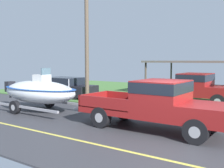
# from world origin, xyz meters

# --- Properties ---
(pickup_truck_towing) EXTENTS (5.76, 1.99, 1.85)m
(pickup_truck_towing) POSITION_xyz_m (-0.77, 0.79, 1.03)
(pickup_truck_towing) COLOR maroon
(pickup_truck_towing) RESTS_ON ground
(boat_on_trailer) EXTENTS (5.86, 2.41, 2.20)m
(boat_on_trailer) POSITION_xyz_m (-7.37, 0.79, 1.01)
(boat_on_trailer) COLOR gray
(boat_on_trailer) RESTS_ON ground
(parked_pickup_background) EXTENTS (5.69, 2.15, 1.81)m
(parked_pickup_background) POSITION_xyz_m (-1.69, 7.52, 1.02)
(parked_pickup_background) COLOR maroon
(parked_pickup_background) RESTS_ON ground
(parked_sedan_near) EXTENTS (4.31, 1.84, 1.38)m
(parked_sedan_near) POSITION_xyz_m (-10.05, 5.43, 0.67)
(parked_sedan_near) COLOR black
(parked_sedan_near) RESTS_ON ground
(carport_awning) EXTENTS (6.47, 5.23, 2.54)m
(carport_awning) POSITION_xyz_m (-2.89, 11.70, 2.42)
(carport_awning) COLOR #4C4238
(carport_awning) RESTS_ON ground
(utility_pole) EXTENTS (0.24, 1.80, 7.55)m
(utility_pole) POSITION_xyz_m (-7.40, 4.57, 3.93)
(utility_pole) COLOR brown
(utility_pole) RESTS_ON ground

